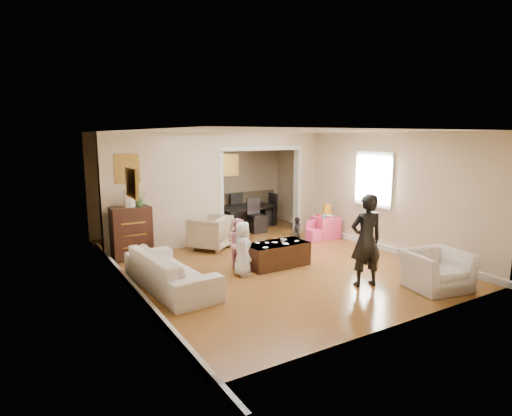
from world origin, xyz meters
TOP-DOWN VIEW (x-y plane):
  - floor at (0.00, 0.00)m, footprint 7.00×7.00m
  - partition_left at (-1.38, 1.80)m, footprint 2.75×0.18m
  - partition_right at (2.48, 1.80)m, footprint 0.55×0.18m
  - partition_header at (1.10, 1.80)m, footprint 2.22×0.18m
  - window_pane at (2.73, -0.40)m, footprint 0.03×0.95m
  - framed_art_partition at (-2.20, 1.70)m, footprint 0.45×0.03m
  - framed_art_sofa_wall at (-2.71, -0.60)m, footprint 0.03×0.55m
  - framed_art_alcove at (1.10, 3.44)m, footprint 0.45×0.03m
  - sofa at (-2.14, -0.61)m, footprint 1.01×2.21m
  - armchair_back at (-0.53, 1.31)m, footprint 1.14×1.14m
  - armchair_front at (1.64, -2.88)m, footprint 1.12×1.02m
  - dresser at (-2.24, 1.46)m, footprint 0.79×0.44m
  - table_lamp at (-2.24, 1.46)m, footprint 0.22×0.22m
  - potted_plant at (-2.04, 1.46)m, footprint 0.27×0.23m
  - coffee_table at (0.05, -0.50)m, footprint 1.23×0.63m
  - coffee_cup at (0.15, -0.55)m, footprint 0.10×0.10m
  - play_table at (2.36, 0.76)m, footprint 0.61×0.61m
  - cereal_box at (2.48, 0.86)m, footprint 0.21×0.09m
  - cyan_cup at (2.26, 0.71)m, footprint 0.08×0.08m
  - toy_block at (2.24, 0.88)m, footprint 0.09×0.08m
  - play_bowl at (2.41, 0.64)m, footprint 0.23×0.23m
  - dining_table at (1.22, 2.83)m, footprint 1.82×1.19m
  - adult_person at (0.72, -2.18)m, footprint 0.65×0.51m
  - child_kneel_a at (-0.80, -0.65)m, footprint 0.39×0.53m
  - child_kneel_b at (-0.65, -0.20)m, footprint 0.51×0.57m
  - child_toddler at (1.10, 0.25)m, footprint 0.45×0.42m
  - craft_papers at (0.08, -0.50)m, footprint 0.92×0.48m

SIDE VIEW (x-z plane):
  - floor at x=0.00m, z-range 0.00..0.00m
  - coffee_table at x=0.05m, z-range 0.00..0.46m
  - play_table at x=2.36m, z-range 0.00..0.53m
  - dining_table at x=1.22m, z-range 0.00..0.59m
  - sofa at x=-2.14m, z-range 0.00..0.63m
  - armchair_front at x=1.64m, z-range 0.00..0.63m
  - child_toddler at x=1.10m, z-range 0.00..0.75m
  - armchair_back at x=-0.53m, z-range 0.00..0.75m
  - craft_papers at x=0.08m, z-range 0.46..0.46m
  - child_kneel_b at x=-0.65m, z-range 0.00..0.97m
  - child_kneel_a at x=-0.80m, z-range 0.00..0.99m
  - coffee_cup at x=0.15m, z-range 0.46..0.54m
  - dresser at x=-2.24m, z-range 0.00..1.08m
  - toy_block at x=2.24m, z-range 0.53..0.58m
  - play_bowl at x=2.41m, z-range 0.53..0.59m
  - cyan_cup at x=2.26m, z-range 0.53..0.61m
  - cereal_box at x=2.48m, z-range 0.53..0.83m
  - adult_person at x=0.72m, z-range 0.00..1.58m
  - potted_plant at x=-2.04m, z-range 1.08..1.38m
  - table_lamp at x=-2.24m, z-range 1.08..1.44m
  - partition_left at x=-1.38m, z-range 0.00..2.60m
  - partition_right at x=2.48m, z-range 0.00..2.60m
  - window_pane at x=2.73m, z-range 1.00..2.10m
  - framed_art_alcove at x=1.10m, z-range 1.42..1.98m
  - framed_art_sofa_wall at x=-2.71m, z-range 1.60..2.00m
  - framed_art_partition at x=-2.20m, z-range 1.58..2.12m
  - partition_header at x=1.10m, z-range 2.25..2.60m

